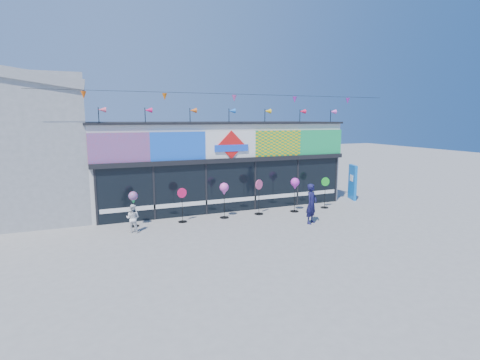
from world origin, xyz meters
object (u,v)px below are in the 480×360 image
spinner_1 (182,204)px  spinner_4 (295,185)px  adult_man (312,204)px  blue_sign (352,182)px  spinner_2 (224,190)px  spinner_3 (259,196)px  spinner_0 (133,199)px  child (133,218)px  spinner_5 (325,192)px

spinner_1 → spinner_4: (5.21, -0.25, 0.51)m
adult_man → blue_sign: bearing=2.9°
spinner_1 → spinner_2: size_ratio=0.93×
spinner_3 → spinner_4: spinner_4 is taller
spinner_0 → spinner_3: spinner_3 is taller
blue_sign → spinner_4: blue_sign is taller
spinner_0 → spinner_3: 5.43m
spinner_1 → spinner_3: spinner_3 is taller
spinner_0 → spinner_4: bearing=-3.0°
child → spinner_0: bearing=-72.0°
spinner_4 → spinner_1: bearing=177.3°
blue_sign → spinner_5: size_ratio=1.23×
spinner_0 → blue_sign: bearing=4.2°
blue_sign → spinner_2: (-7.62, -0.99, 0.31)m
spinner_5 → child: size_ratio=1.38×
spinner_0 → child: spinner_0 is taller
child → spinner_2: bearing=-143.3°
spinner_0 → spinner_5: (8.88, -0.27, -0.35)m
spinner_0 → spinner_3: size_ratio=0.90×
blue_sign → spinner_1: blue_sign is taller
blue_sign → spinner_5: (-2.52, -1.10, -0.14)m
blue_sign → adult_man: blue_sign is taller
blue_sign → spinner_0: bearing=-157.1°
spinner_5 → child: bearing=-176.9°
spinner_0 → spinner_1: bearing=-3.6°
child → spinner_4: bearing=-149.0°
spinner_0 → child: (-0.13, -0.76, -0.60)m
blue_sign → spinner_4: 4.43m
adult_man → child: size_ratio=1.52×
spinner_1 → adult_man: adult_man is taller
spinner_0 → spinner_4: spinner_4 is taller
spinner_2 → spinner_3: size_ratio=0.98×
spinner_1 → spinner_2: (1.84, -0.04, 0.48)m
child → blue_sign: bearing=-144.3°
adult_man → spinner_2: bearing=113.0°
spinner_0 → spinner_4: (7.14, -0.37, 0.13)m
spinner_4 → child: bearing=-176.9°
spinner_2 → adult_man: adult_man is taller
spinner_2 → spinner_3: spinner_3 is taller
blue_sign → spinner_3: bearing=-151.8°
blue_sign → child: (-11.53, -1.59, -0.38)m
blue_sign → spinner_3: blue_sign is taller
spinner_3 → spinner_4: size_ratio=1.00×
spinner_2 → spinner_5: 5.13m
adult_man → spinner_0: bearing=129.8°
spinner_3 → child: size_ratio=1.46×
blue_sign → spinner_0: (-11.39, -0.83, 0.21)m
blue_sign → spinner_1: size_ratio=1.28×
spinner_2 → spinner_5: size_ratio=1.04×
blue_sign → spinner_5: blue_sign is taller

